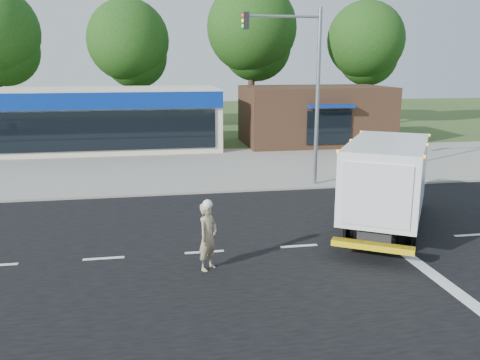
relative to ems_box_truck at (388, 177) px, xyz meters
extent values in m
plane|color=#385123|center=(-3.46, -1.20, -1.84)|extent=(120.00, 120.00, 0.00)
cube|color=black|center=(-3.46, -1.20, -1.84)|extent=(60.00, 14.00, 0.02)
cube|color=gray|center=(-3.46, 7.00, -1.78)|extent=(60.00, 2.40, 0.12)
cube|color=gray|center=(-3.46, 12.80, -1.83)|extent=(60.00, 9.00, 0.02)
cube|color=silver|center=(-9.46, -1.20, -1.83)|extent=(1.20, 0.15, 0.01)
cube|color=silver|center=(-6.46, -1.20, -1.83)|extent=(1.20, 0.15, 0.01)
cube|color=silver|center=(-3.46, -1.20, -1.83)|extent=(1.20, 0.15, 0.01)
cube|color=silver|center=(-0.46, -1.20, -1.83)|extent=(1.20, 0.15, 0.01)
cube|color=silver|center=(2.54, -1.20, -1.83)|extent=(1.20, 0.15, 0.01)
cube|color=silver|center=(-0.46, -4.20, -1.83)|extent=(0.40, 7.00, 0.01)
cube|color=black|center=(-0.41, -0.67, -1.16)|extent=(3.38, 4.65, 0.34)
cube|color=white|center=(1.40, 2.27, -0.34)|extent=(2.80, 2.75, 2.04)
cube|color=black|center=(1.88, 3.05, -0.14)|extent=(1.65, 1.09, 0.87)
cube|color=white|center=(-0.41, -0.67, 0.20)|extent=(4.53, 5.36, 2.28)
cube|color=silver|center=(-1.70, -2.76, 0.15)|extent=(1.69, 1.07, 1.85)
cube|color=yellow|center=(-1.79, -2.91, -1.31)|extent=(2.16, 1.51, 0.17)
cube|color=orange|center=(-0.41, -0.67, 1.32)|extent=(4.47, 5.22, 0.08)
cylinder|color=black|center=(0.63, 2.79, -1.38)|extent=(0.74, 0.95, 0.93)
cylinder|color=black|center=(2.21, 1.82, -1.38)|extent=(0.74, 0.95, 0.93)
cylinder|color=black|center=(-1.60, -0.74, -1.38)|extent=(0.74, 0.95, 0.93)
cylinder|color=black|center=(0.06, -1.76, -1.38)|extent=(0.74, 0.95, 0.93)
imported|color=tan|center=(-6.49, -2.49, -0.88)|extent=(0.81, 0.83, 1.92)
sphere|color=white|center=(-6.49, -2.49, 0.05)|extent=(0.28, 0.28, 0.28)
cube|color=beige|center=(-12.46, 18.80, 0.16)|extent=(18.00, 6.00, 4.00)
cube|color=navy|center=(-12.46, 15.75, 1.56)|extent=(18.00, 0.30, 1.00)
cube|color=black|center=(-12.46, 15.75, -0.24)|extent=(17.00, 0.12, 2.40)
cube|color=#382316|center=(3.54, 18.80, 0.16)|extent=(10.00, 6.00, 4.00)
cube|color=navy|center=(3.54, 15.70, 1.06)|extent=(3.00, 1.20, 0.20)
cube|color=black|center=(3.54, 15.75, -0.34)|extent=(3.00, 0.12, 2.20)
cylinder|color=gray|center=(-0.46, 6.40, 2.16)|extent=(0.18, 0.18, 8.00)
cylinder|color=gray|center=(-2.16, 6.40, 5.76)|extent=(3.40, 0.12, 0.12)
cube|color=black|center=(-3.76, 6.40, 5.56)|extent=(0.25, 0.25, 0.70)
sphere|color=#1E4112|center=(-18.96, 27.30, 4.67)|extent=(5.46, 5.46, 5.46)
cylinder|color=#332114|center=(-9.46, 26.80, 1.59)|extent=(0.56, 0.56, 6.86)
sphere|color=#1E4112|center=(-9.46, 26.80, 5.51)|extent=(6.47, 6.47, 6.47)
sphere|color=#1E4112|center=(-8.96, 27.30, 4.23)|extent=(5.10, 5.10, 5.10)
cylinder|color=#332114|center=(0.54, 26.80, 2.08)|extent=(0.56, 0.56, 7.84)
sphere|color=#1E4112|center=(0.54, 26.80, 6.56)|extent=(7.39, 7.39, 7.39)
sphere|color=#1E4112|center=(1.04, 27.30, 5.10)|extent=(5.82, 5.82, 5.82)
cylinder|color=#332114|center=(10.54, 26.80, 1.66)|extent=(0.56, 0.56, 7.00)
sphere|color=#1E4112|center=(10.54, 26.80, 5.66)|extent=(6.60, 6.60, 6.60)
sphere|color=#1E4112|center=(11.04, 27.30, 4.36)|extent=(5.20, 5.20, 5.20)
camera|label=1|loc=(-7.92, -15.80, 3.87)|focal=38.00mm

